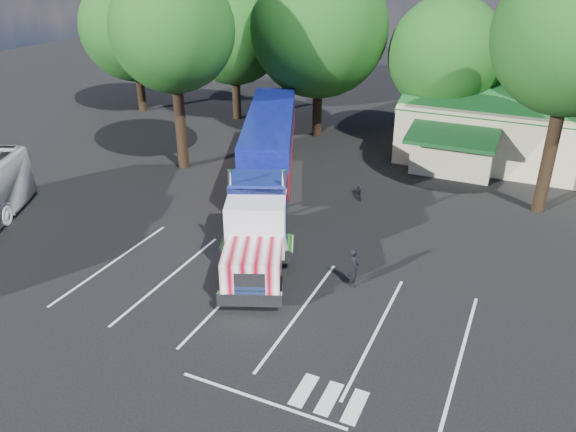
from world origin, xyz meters
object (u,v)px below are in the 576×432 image
at_px(semi_truck, 267,156).
at_px(silver_sedan, 552,168).
at_px(bicycle, 360,190).
at_px(woman, 354,267).

distance_m(semi_truck, silver_sedan, 18.30).
bearing_deg(bicycle, woman, -98.51).
bearing_deg(woman, silver_sedan, -54.84).
height_order(semi_truck, bicycle, semi_truck).
height_order(woman, silver_sedan, woman).
distance_m(bicycle, silver_sedan, 12.87).
relative_size(semi_truck, woman, 11.56).
xyz_separation_m(semi_truck, woman, (7.63, -7.00, -1.64)).
xyz_separation_m(semi_truck, silver_sedan, (15.13, 10.13, -1.84)).
relative_size(woman, bicycle, 1.12).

